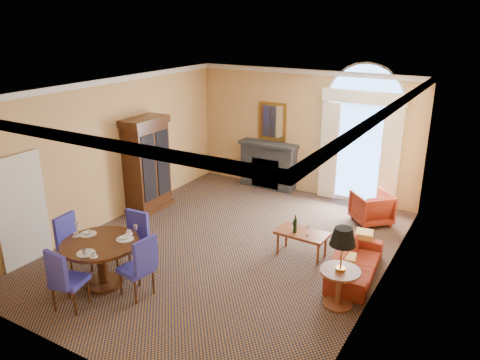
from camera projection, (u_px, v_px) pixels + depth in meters
The scene contains 12 objects.
ground at pixel (228, 247), 9.49m from camera, with size 7.50×7.50×0.00m, color #111D37.
room_envelope at pixel (243, 120), 9.20m from camera, with size 6.04×7.52×3.45m.
armoire at pixel (147, 166), 11.05m from camera, with size 0.64×1.14×2.24m.
dining_table at pixel (101, 254), 7.99m from camera, with size 1.31×1.31×1.03m.
dining_chair_north at pixel (134, 236), 8.60m from camera, with size 0.54×0.54×1.08m.
dining_chair_south at pixel (64, 277), 7.26m from camera, with size 0.58×0.58×1.08m.
dining_chair_east at pixel (141, 263), 7.65m from camera, with size 0.55×0.55×1.08m.
dining_chair_west at pixel (70, 240), 8.45m from camera, with size 0.58×0.58×1.08m.
sofa at pixel (355, 262), 8.39m from camera, with size 1.79×0.70×0.52m, color maroon.
armchair at pixel (372, 208), 10.50m from camera, with size 0.78×0.80×0.73m, color maroon.
coffee_table at pixel (302, 234), 9.03m from camera, with size 1.01×0.58×0.87m.
side_table at pixel (341, 258), 7.31m from camera, with size 0.65×0.65×1.35m.
Camera 1 is at (4.51, -7.19, 4.46)m, focal length 35.00 mm.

